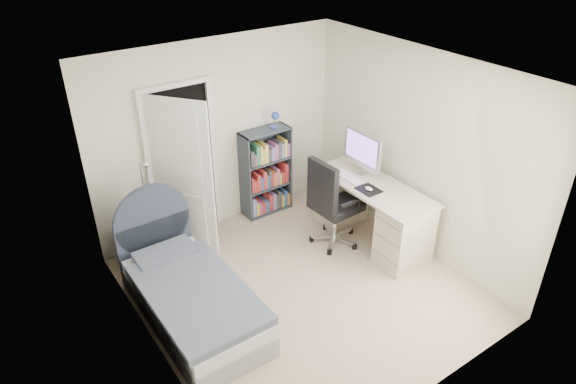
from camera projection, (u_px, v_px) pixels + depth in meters
room_shell at (303, 194)px, 5.27m from camera, size 3.50×3.70×2.60m
door at (182, 171)px, 6.17m from camera, size 0.92×0.68×2.06m
bed at (190, 295)px, 5.39m from camera, size 0.93×1.93×1.19m
nightstand at (134, 235)px, 6.21m from camera, size 0.36×0.36×0.54m
floor_lamp at (151, 221)px, 6.11m from camera, size 0.19×0.19×1.34m
bookcase at (267, 174)px, 7.08m from camera, size 0.69×0.30×1.47m
desk at (371, 210)px, 6.53m from camera, size 0.67×1.66×1.36m
office_chair at (331, 200)px, 6.31m from camera, size 0.62×0.64×1.21m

